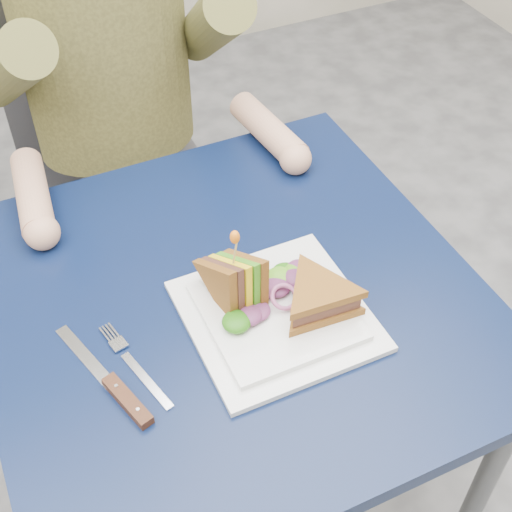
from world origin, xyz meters
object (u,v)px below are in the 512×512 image
table (231,328)px  sandwich_upright (236,283)px  knife (119,392)px  sandwich_flat (318,298)px  chair (111,143)px  diner (100,14)px  fork (136,367)px  plate (276,314)px

table → sandwich_upright: 0.14m
table → knife: bearing=-154.0°
table → sandwich_flat: size_ratio=5.01×
table → chair: bearing=90.0°
diner → fork: size_ratio=4.19×
table → sandwich_flat: bearing=-43.7°
sandwich_flat → plate: bearing=155.6°
sandwich_upright → table: bearing=90.2°
diner → knife: (-0.21, -0.71, -0.18)m
knife → plate: bearing=7.1°
sandwich_flat → fork: (-0.27, 0.02, -0.04)m
sandwich_flat → fork: 0.28m
chair → sandwich_flat: 0.86m
table → diner: 0.66m
sandwich_upright → chair: bearing=90.0°
diner → knife: diner is taller
table → knife: knife is taller
plate → sandwich_upright: bearing=134.6°
chair → sandwich_flat: (0.10, -0.82, 0.23)m
sandwich_upright → knife: (-0.21, -0.08, -0.05)m
plate → knife: size_ratio=1.20×
sandwich_flat → sandwich_upright: 0.12m
plate → sandwich_flat: bearing=-24.4°
table → sandwich_upright: size_ratio=5.35×
diner → knife: size_ratio=3.44×
table → sandwich_upright: bearing=-89.8°
chair → fork: 0.83m
diner → sandwich_upright: 0.65m
plate → sandwich_flat: size_ratio=1.74×
sandwich_flat → sandwich_upright: bearing=144.9°
chair → sandwich_upright: size_ratio=6.63×
sandwich_upright → sandwich_flat: bearing=-35.1°
table → chair: (0.00, 0.72, -0.11)m
diner → sandwich_upright: bearing=-90.0°
sandwich_flat → knife: size_ratio=0.69×
chair → knife: size_ratio=4.29×
diner → knife: 0.76m
plate → fork: plate is taller
table → fork: size_ratio=4.22×
diner → sandwich_flat: 0.72m
chair → fork: (-0.17, -0.79, 0.19)m
fork → knife: knife is taller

